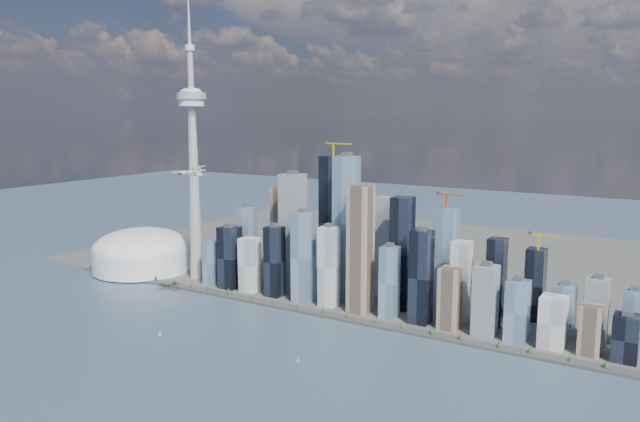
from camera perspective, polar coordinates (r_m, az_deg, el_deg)
The scene contains 10 objects.
ground at distance 847.57m, azimuth -10.29°, elevation -13.68°, with size 4000.00×4000.00×0.00m, color #34485B.
seawall at distance 1034.13m, azimuth -0.96°, elevation -9.17°, with size 1100.00×22.00×4.00m, color #383838.
land at distance 1420.92m, azimuth 8.81°, elevation -4.23°, with size 1400.00×900.00×3.00m, color #4C4C47.
shoreline_trees at distance 1032.03m, azimuth -0.96°, elevation -8.81°, with size 960.53×7.20×8.80m.
skyscraper_cluster at distance 1056.20m, azimuth 4.30°, elevation -4.18°, with size 736.00×142.00×269.94m.
needle_tower at distance 1217.02m, azimuth -11.51°, elevation 4.66°, with size 56.00×56.00×550.50m.
dome_stadium at distance 1337.20m, azimuth -15.96°, elevation -3.65°, with size 200.00×200.00×86.00m.
airplane at distance 956.20m, azimuth -11.79°, elevation 3.42°, with size 64.83×57.71×15.92m.
sailboat_west at distance 963.87m, azimuth -14.43°, elevation -10.79°, with size 6.52×1.94×9.06m.
sailboat_east at distance 844.29m, azimuth -2.03°, elevation -13.43°, with size 6.15×2.84×8.52m.
Camera 1 is at (525.49, -579.73, 325.80)m, focal length 35.00 mm.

